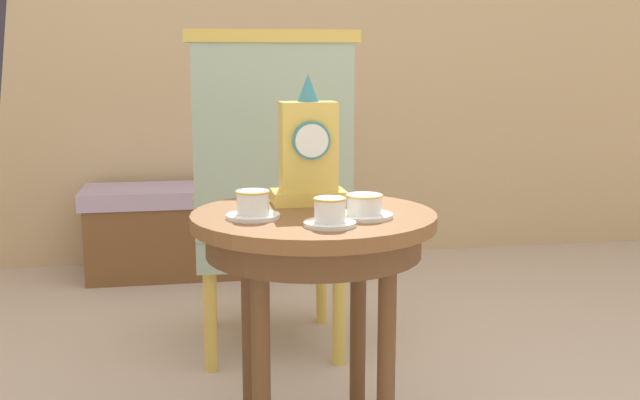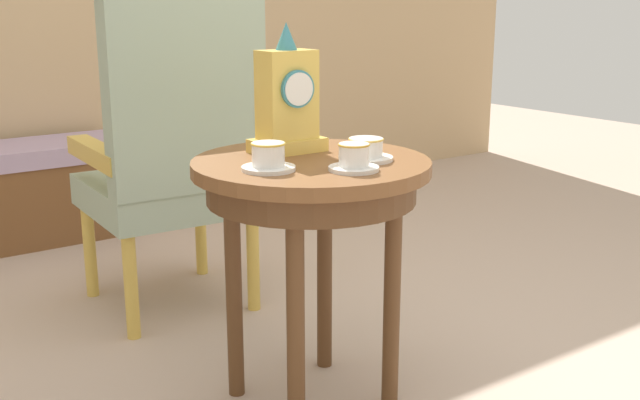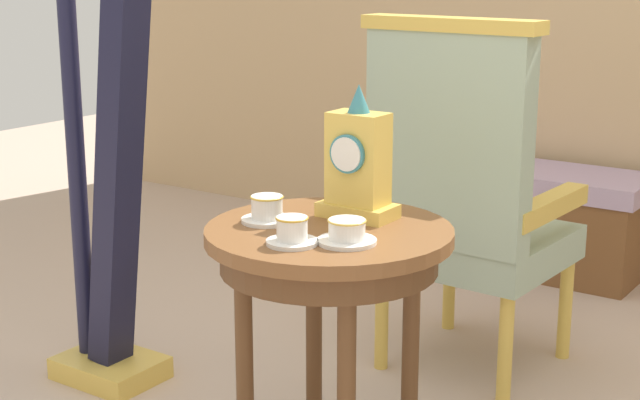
% 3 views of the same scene
% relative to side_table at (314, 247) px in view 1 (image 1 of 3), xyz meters
% --- Properties ---
extents(side_table, '(0.61, 0.61, 0.67)m').
position_rel_side_table_xyz_m(side_table, '(0.00, 0.00, 0.00)').
color(side_table, brown).
rests_on(side_table, ground).
extents(teacup_left, '(0.13, 0.13, 0.07)m').
position_rel_side_table_xyz_m(teacup_left, '(-0.15, -0.05, 0.12)').
color(teacup_left, white).
rests_on(teacup_left, side_table).
extents(teacup_right, '(0.12, 0.12, 0.07)m').
position_rel_side_table_xyz_m(teacup_right, '(0.01, -0.16, 0.12)').
color(teacup_right, white).
rests_on(teacup_right, side_table).
extents(teacup_center, '(0.14, 0.14, 0.06)m').
position_rel_side_table_xyz_m(teacup_center, '(0.11, -0.09, 0.11)').
color(teacup_center, white).
rests_on(teacup_center, side_table).
extents(mantel_clock, '(0.19, 0.11, 0.34)m').
position_rel_side_table_xyz_m(mantel_clock, '(0.01, 0.12, 0.22)').
color(mantel_clock, gold).
rests_on(mantel_clock, side_table).
extents(armchair, '(0.57, 0.55, 1.14)m').
position_rel_side_table_xyz_m(armchair, '(-0.02, 0.77, 0.01)').
color(armchair, '#9EB299').
rests_on(armchair, ground).
extents(window_bench, '(1.03, 0.40, 0.44)m').
position_rel_side_table_xyz_m(window_bench, '(-0.29, 1.93, -0.36)').
color(window_bench, '#B299B7').
rests_on(window_bench, ground).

